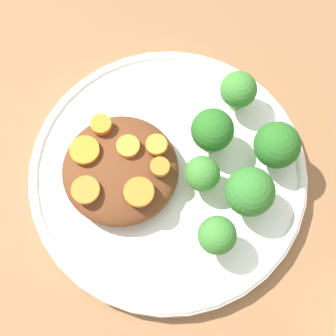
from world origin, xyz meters
name	(u,v)px	position (x,y,z in m)	size (l,w,h in m)	color
ground_plane	(168,179)	(0.00, 0.00, 0.00)	(4.00, 4.00, 0.00)	#8C603D
plate	(168,175)	(0.00, 0.00, 0.01)	(0.27, 0.27, 0.02)	white
stew_mound	(120,170)	(0.01, -0.04, 0.03)	(0.11, 0.11, 0.04)	brown
broccoli_floret_0	(250,192)	(0.03, 0.08, 0.05)	(0.05, 0.05, 0.06)	#759E51
broccoli_floret_1	(212,131)	(-0.03, 0.04, 0.05)	(0.04, 0.04, 0.06)	#759E51
broccoli_floret_2	(202,174)	(0.01, 0.03, 0.04)	(0.03, 0.03, 0.05)	#7FA85B
broccoli_floret_3	(238,90)	(-0.08, 0.06, 0.05)	(0.04, 0.04, 0.05)	#7FA85B
broccoli_floret_4	(277,146)	(-0.02, 0.10, 0.05)	(0.04, 0.04, 0.06)	#759E51
broccoli_floret_5	(217,236)	(0.07, 0.05, 0.05)	(0.03, 0.03, 0.05)	#759E51
carrot_slice_0	(139,192)	(0.03, -0.02, 0.06)	(0.03, 0.03, 0.01)	orange
carrot_slice_1	(156,145)	(-0.01, -0.01, 0.06)	(0.02, 0.02, 0.01)	orange
carrot_slice_2	(85,150)	(-0.01, -0.08, 0.05)	(0.03, 0.03, 0.00)	orange
carrot_slice_3	(128,146)	(-0.01, -0.04, 0.06)	(0.02, 0.02, 0.01)	orange
carrot_slice_4	(85,190)	(0.03, -0.07, 0.05)	(0.03, 0.03, 0.00)	orange
carrot_slice_5	(101,125)	(-0.03, -0.06, 0.06)	(0.02, 0.02, 0.01)	orange
carrot_slice_6	(160,167)	(0.01, -0.01, 0.06)	(0.02, 0.02, 0.01)	orange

